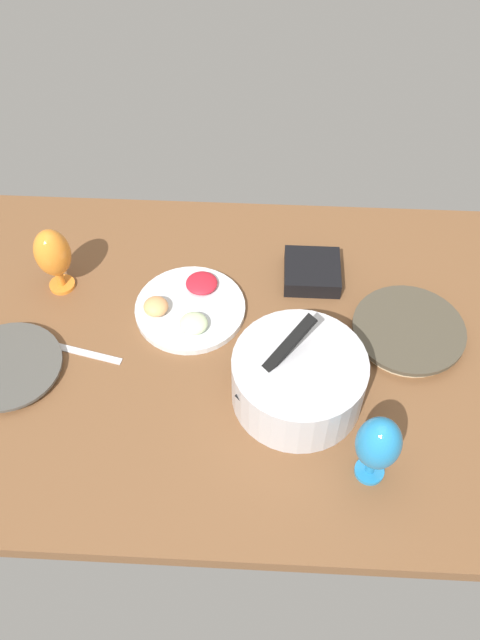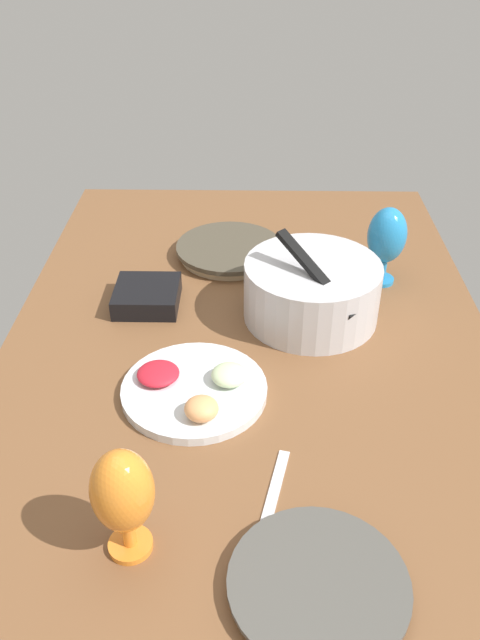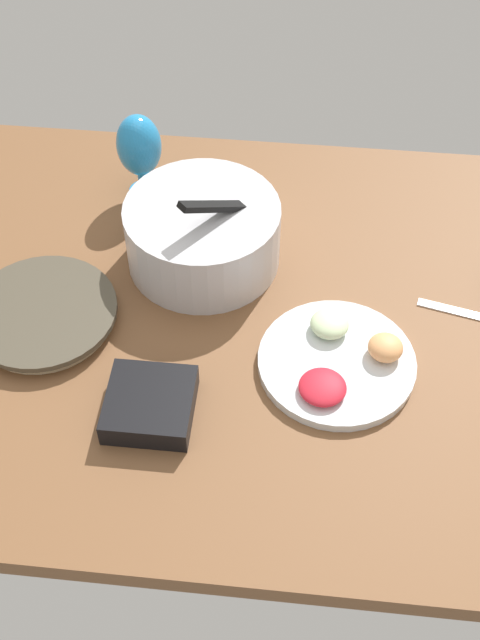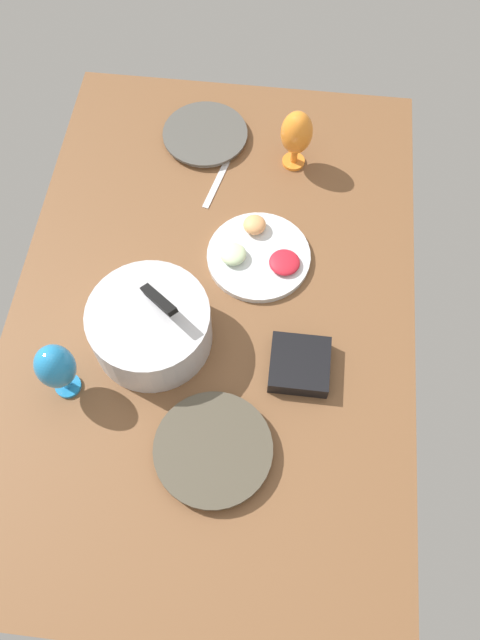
{
  "view_description": "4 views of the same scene",
  "coord_description": "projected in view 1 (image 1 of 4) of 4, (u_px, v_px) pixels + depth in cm",
  "views": [
    {
      "loc": [
        -2.01,
        95.37,
        127.77
      ],
      "look_at": [
        3.06,
        -4.16,
        4.82
      ],
      "focal_mm": 36.95,
      "sensor_mm": 36.0,
      "label": 1
    },
    {
      "loc": [
        109.11,
        0.24,
        81.85
      ],
      "look_at": [
        -1.91,
        -1.74,
        4.82
      ],
      "focal_mm": 36.34,
      "sensor_mm": 36.0,
      "label": 2
    },
    {
      "loc": [
        8.06,
        -98.81,
        114.62
      ],
      "look_at": [
        -1.61,
        -5.65,
        4.82
      ],
      "focal_mm": 45.85,
      "sensor_mm": 36.0,
      "label": 3
    },
    {
      "loc": [
        -75.77,
        -15.84,
        143.05
      ],
      "look_at": [
        -5.68,
        -7.79,
        4.82
      ],
      "focal_mm": 35.28,
      "sensor_mm": 36.0,
      "label": 4
    }
  ],
  "objects": [
    {
      "name": "hurricane_glass_blue",
      "position": [
        378.0,
        445.0,
        1.29
      ],
      "size": [
        9.13,
        9.13,
        19.31
      ],
      "color": "#2483C4",
      "rests_on": "ground_plane"
    },
    {
      "name": "mixing_bowl",
      "position": [
        298.0,
        378.0,
        1.45
      ],
      "size": [
        29.63,
        29.63,
        20.28
      ],
      "color": "silver",
      "rests_on": "ground_plane"
    },
    {
      "name": "dinner_plate_left",
      "position": [
        408.0,
        331.0,
        1.6
      ],
      "size": [
        27.39,
        27.39,
        3.15
      ],
      "color": "beige",
      "rests_on": "ground_plane"
    },
    {
      "name": "hurricane_glass_orange",
      "position": [
        53.0,
        254.0,
        1.63
      ],
      "size": [
        8.95,
        8.95,
        19.08
      ],
      "color": "orange",
      "rests_on": "ground_plane"
    },
    {
      "name": "fork_by_right_plate",
      "position": [
        86.0,
        353.0,
        1.58
      ],
      "size": [
        17.94,
        5.87,
        0.6
      ],
      "primitive_type": "cube",
      "rotation": [
        0.0,
        0.0,
        -0.23
      ],
      "color": "silver",
      "rests_on": "ground_plane"
    },
    {
      "name": "ground_plane",
      "position": [
        252.0,
        351.0,
        1.61
      ],
      "size": [
        160.0,
        104.0,
        4.0
      ],
      "primitive_type": "cube",
      "color": "brown"
    },
    {
      "name": "fruit_platter",
      "position": [
        189.0,
        308.0,
        1.65
      ],
      "size": [
        27.76,
        27.76,
        5.59
      ],
      "color": "silver",
      "rests_on": "ground_plane"
    },
    {
      "name": "dinner_plate_right",
      "position": [
        8.0,
        367.0,
        1.54
      ],
      "size": [
        25.33,
        25.33,
        2.21
      ],
      "color": "silver",
      "rests_on": "ground_plane"
    },
    {
      "name": "square_bowl_black",
      "position": [
        312.0,
        271.0,
        1.72
      ],
      "size": [
        14.45,
        14.45,
        4.58
      ],
      "color": "black",
      "rests_on": "ground_plane"
    }
  ]
}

